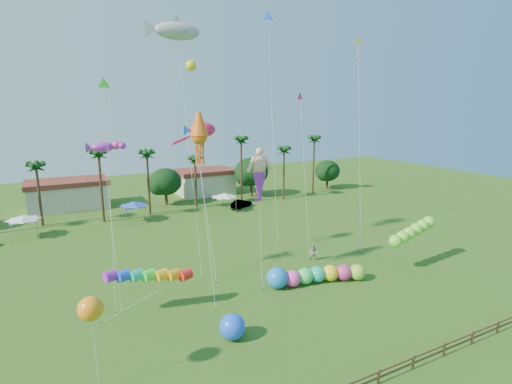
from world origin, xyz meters
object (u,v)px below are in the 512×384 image
spectator_b (314,253)px  caterpillar_inflatable (313,275)px  car_b (241,204)px  blue_ball (232,327)px

spectator_b → caterpillar_inflatable: caterpillar_inflatable is taller
caterpillar_inflatable → spectator_b: bearing=67.2°
caterpillar_inflatable → car_b: bearing=91.1°
blue_ball → caterpillar_inflatable: bearing=24.6°
spectator_b → blue_ball: size_ratio=0.96×
car_b → caterpillar_inflatable: size_ratio=0.41×
spectator_b → caterpillar_inflatable: size_ratio=0.19×
car_b → blue_ball: bearing=128.6°
spectator_b → car_b: bearing=135.0°
blue_ball → spectator_b: bearing=34.0°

